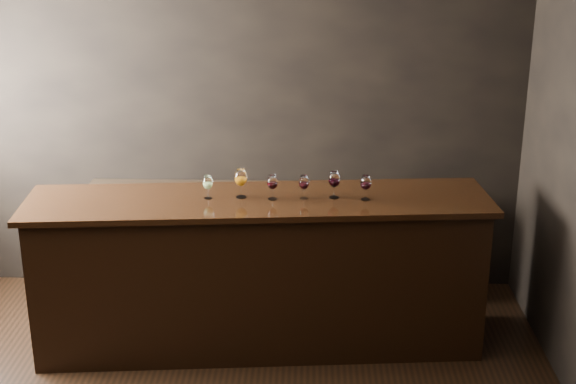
{
  "coord_description": "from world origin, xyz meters",
  "views": [
    {
      "loc": [
        0.75,
        -4.21,
        3.09
      ],
      "look_at": [
        0.59,
        1.16,
        1.22
      ],
      "focal_mm": 50.0,
      "sensor_mm": 36.0,
      "label": 1
    }
  ],
  "objects_px": {
    "glass_white": "(208,183)",
    "glass_amber": "(241,178)",
    "glass_red_b": "(304,183)",
    "glass_red_d": "(366,183)",
    "back_bar_shelf": "(247,241)",
    "glass_red_a": "(272,183)",
    "glass_red_c": "(334,180)",
    "bar_counter": "(260,275)"
  },
  "relations": [
    {
      "from": "glass_amber",
      "to": "glass_red_c",
      "type": "distance_m",
      "value": 0.66
    },
    {
      "from": "glass_white",
      "to": "bar_counter",
      "type": "bearing_deg",
      "value": 1.63
    },
    {
      "from": "glass_amber",
      "to": "glass_red_b",
      "type": "distance_m",
      "value": 0.45
    },
    {
      "from": "glass_red_c",
      "to": "glass_red_a",
      "type": "bearing_deg",
      "value": -174.27
    },
    {
      "from": "glass_amber",
      "to": "glass_red_d",
      "type": "height_order",
      "value": "glass_amber"
    },
    {
      "from": "back_bar_shelf",
      "to": "glass_amber",
      "type": "relative_size",
      "value": 12.44
    },
    {
      "from": "bar_counter",
      "to": "back_bar_shelf",
      "type": "distance_m",
      "value": 0.89
    },
    {
      "from": "glass_red_c",
      "to": "back_bar_shelf",
      "type": "bearing_deg",
      "value": 130.23
    },
    {
      "from": "back_bar_shelf",
      "to": "bar_counter",
      "type": "bearing_deg",
      "value": -79.06
    },
    {
      "from": "glass_red_b",
      "to": "glass_red_d",
      "type": "distance_m",
      "value": 0.44
    },
    {
      "from": "glass_white",
      "to": "glass_red_b",
      "type": "relative_size",
      "value": 0.98
    },
    {
      "from": "bar_counter",
      "to": "glass_red_a",
      "type": "xyz_separation_m",
      "value": [
        0.1,
        -0.01,
        0.73
      ]
    },
    {
      "from": "glass_red_a",
      "to": "glass_red_d",
      "type": "xyz_separation_m",
      "value": [
        0.66,
        0.01,
        0.0
      ]
    },
    {
      "from": "glass_white",
      "to": "glass_amber",
      "type": "xyz_separation_m",
      "value": [
        0.23,
        0.03,
        0.03
      ]
    },
    {
      "from": "back_bar_shelf",
      "to": "glass_red_a",
      "type": "bearing_deg",
      "value": -73.06
    },
    {
      "from": "glass_red_a",
      "to": "glass_red_b",
      "type": "height_order",
      "value": "glass_red_a"
    },
    {
      "from": "glass_red_b",
      "to": "glass_red_d",
      "type": "bearing_deg",
      "value": -0.9
    },
    {
      "from": "glass_amber",
      "to": "glass_red_c",
      "type": "bearing_deg",
      "value": 0.93
    },
    {
      "from": "glass_red_a",
      "to": "glass_red_d",
      "type": "bearing_deg",
      "value": 0.75
    },
    {
      "from": "back_bar_shelf",
      "to": "glass_red_b",
      "type": "xyz_separation_m",
      "value": [
        0.49,
        -0.86,
        0.81
      ]
    },
    {
      "from": "back_bar_shelf",
      "to": "glass_red_a",
      "type": "relative_size",
      "value": 14.55
    },
    {
      "from": "glass_white",
      "to": "glass_red_b",
      "type": "height_order",
      "value": "glass_red_b"
    },
    {
      "from": "glass_red_a",
      "to": "glass_red_d",
      "type": "relative_size",
      "value": 1.0
    },
    {
      "from": "glass_red_b",
      "to": "glass_white",
      "type": "bearing_deg",
      "value": -178.78
    },
    {
      "from": "back_bar_shelf",
      "to": "glass_red_a",
      "type": "xyz_separation_m",
      "value": [
        0.27,
        -0.88,
        0.82
      ]
    },
    {
      "from": "glass_red_b",
      "to": "glass_red_d",
      "type": "relative_size",
      "value": 0.96
    },
    {
      "from": "bar_counter",
      "to": "glass_red_a",
      "type": "bearing_deg",
      "value": -11.25
    },
    {
      "from": "bar_counter",
      "to": "glass_white",
      "type": "height_order",
      "value": "glass_white"
    },
    {
      "from": "back_bar_shelf",
      "to": "glass_red_d",
      "type": "height_order",
      "value": "glass_red_d"
    },
    {
      "from": "bar_counter",
      "to": "glass_red_d",
      "type": "relative_size",
      "value": 17.71
    },
    {
      "from": "glass_red_b",
      "to": "glass_red_c",
      "type": "distance_m",
      "value": 0.22
    },
    {
      "from": "bar_counter",
      "to": "glass_red_d",
      "type": "distance_m",
      "value": 1.05
    },
    {
      "from": "glass_amber",
      "to": "back_bar_shelf",
      "type": "bearing_deg",
      "value": 92.78
    },
    {
      "from": "glass_white",
      "to": "glass_red_c",
      "type": "height_order",
      "value": "glass_red_c"
    },
    {
      "from": "glass_white",
      "to": "glass_red_d",
      "type": "bearing_deg",
      "value": 0.39
    },
    {
      "from": "glass_amber",
      "to": "glass_red_a",
      "type": "xyz_separation_m",
      "value": [
        0.23,
        -0.03,
        -0.02
      ]
    },
    {
      "from": "glass_white",
      "to": "glass_red_a",
      "type": "distance_m",
      "value": 0.46
    },
    {
      "from": "back_bar_shelf",
      "to": "glass_red_d",
      "type": "relative_size",
      "value": 14.53
    },
    {
      "from": "glass_red_c",
      "to": "glass_red_d",
      "type": "relative_size",
      "value": 1.09
    },
    {
      "from": "back_bar_shelf",
      "to": "glass_red_b",
      "type": "bearing_deg",
      "value": -60.38
    },
    {
      "from": "bar_counter",
      "to": "glass_red_c",
      "type": "bearing_deg",
      "value": -1.36
    },
    {
      "from": "glass_red_a",
      "to": "back_bar_shelf",
      "type": "bearing_deg",
      "value": 106.94
    }
  ]
}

